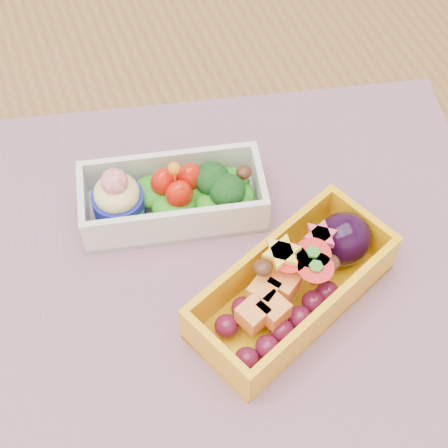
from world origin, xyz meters
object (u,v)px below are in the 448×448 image
object	(u,v)px
table	(203,306)
placemat	(217,259)
bento_yellow	(296,284)
bento_white	(172,197)

from	to	relation	value
table	placemat	size ratio (longest dim) A/B	2.68
table	bento_yellow	size ratio (longest dim) A/B	6.87
placemat	bento_yellow	xyz separation A→B (m)	(0.04, -0.05, 0.02)
bento_white	bento_yellow	size ratio (longest dim) A/B	0.90
placemat	bento_white	bearing A→B (deg)	108.62
table	placemat	bearing A→B (deg)	-59.19
bento_white	bento_yellow	bearing A→B (deg)	-49.22
bento_white	table	bearing A→B (deg)	-64.78
table	bento_white	xyz separation A→B (m)	(-0.01, 0.04, 0.12)
table	bento_yellow	world-z (taller)	bento_yellow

